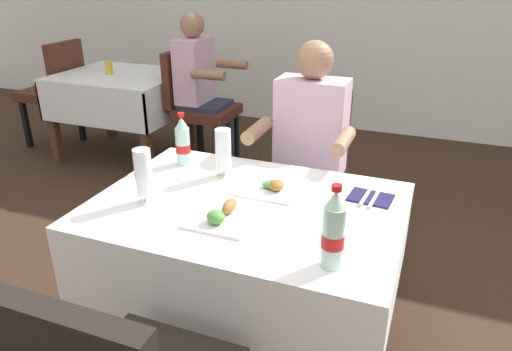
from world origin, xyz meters
TOP-DOWN VIEW (x-y plane):
  - main_dining_table at (-0.07, 0.16)m, footprint 1.21×0.87m
  - chair_far_diner_seat at (-0.07, 0.99)m, footprint 0.44×0.50m
  - seated_diner_far at (-0.03, 0.88)m, footprint 0.50×0.46m
  - plate_near_camera at (-0.11, 0.01)m, footprint 0.24×0.24m
  - plate_far_diner at (-0.02, 0.32)m, footprint 0.25×0.25m
  - beer_glass_left at (-0.27, 0.37)m, footprint 0.07×0.07m
  - beer_glass_middle at (-0.45, 0.03)m, footprint 0.07×0.07m
  - cola_bottle_primary at (-0.50, 0.43)m, footprint 0.07×0.07m
  - cola_bottle_secondary at (0.33, -0.14)m, footprint 0.07×0.07m
  - napkin_cutlery_set at (0.38, 0.38)m, footprint 0.18×0.19m
  - background_dining_table at (-1.98, 1.97)m, footprint 1.04×0.87m
  - background_chair_left at (-2.71, 1.97)m, footprint 0.50×0.44m
  - background_chair_right at (-1.25, 1.97)m, footprint 0.50×0.44m
  - background_patron at (-1.21, 1.97)m, footprint 0.46×0.50m
  - background_table_tumbler at (-2.06, 1.94)m, footprint 0.06×0.06m

SIDE VIEW (x-z plane):
  - chair_far_diner_seat at x=-0.07m, z-range 0.07..1.04m
  - background_chair_left at x=-2.71m, z-range 0.07..1.04m
  - background_chair_right at x=-1.25m, z-range 0.07..1.04m
  - background_dining_table at x=-1.98m, z-range 0.19..0.93m
  - main_dining_table at x=-0.07m, z-range 0.20..0.94m
  - seated_diner_far at x=-0.03m, z-range 0.08..1.34m
  - background_patron at x=-1.21m, z-range 0.08..1.34m
  - napkin_cutlery_set at x=0.38m, z-range 0.73..0.75m
  - plate_far_diner at x=-0.02m, z-range 0.72..0.78m
  - plate_near_camera at x=-0.11m, z-range 0.72..0.78m
  - background_table_tumbler at x=-2.06m, z-range 0.73..0.84m
  - cola_bottle_primary at x=-0.50m, z-range 0.72..0.97m
  - beer_glass_left at x=-0.27m, z-range 0.74..0.95m
  - beer_glass_middle at x=-0.45m, z-range 0.74..0.96m
  - cola_bottle_secondary at x=0.33m, z-range 0.72..1.00m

